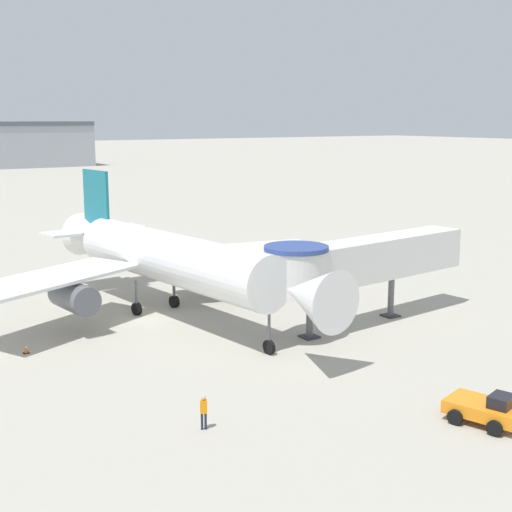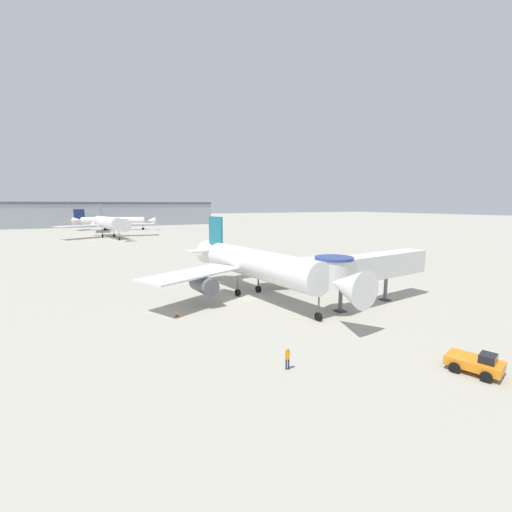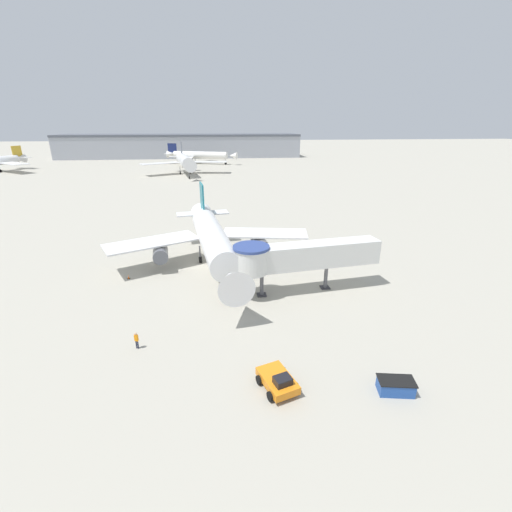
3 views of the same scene
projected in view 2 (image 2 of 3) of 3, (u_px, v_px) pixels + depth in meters
ground_plane at (243, 298)px, 43.34m from camera, size 800.00×800.00×0.00m
main_airplane at (257, 265)px, 43.13m from camera, size 29.15×30.46×9.98m
jet_bridge at (367, 267)px, 39.60m from camera, size 17.58×5.18×6.25m
pushback_tug_orange at (476, 363)px, 24.09m from camera, size 3.13×3.91×1.56m
traffic_cone_starboard_wing at (326, 285)px, 49.01m from camera, size 0.48×0.48×0.80m
traffic_cone_port_wing at (177, 314)px, 36.27m from camera, size 0.35×0.35×0.59m
ground_crew_marshaller at (287, 357)px, 24.48m from camera, size 0.36×0.29×1.65m
background_jet_gray_tail at (109, 223)px, 122.08m from camera, size 34.22×33.44×12.07m
background_jet_navy_tail at (111, 221)px, 158.94m from camera, size 36.50×33.86×9.70m
terminal_building at (83, 214)px, 189.15m from camera, size 139.19×27.73×13.18m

